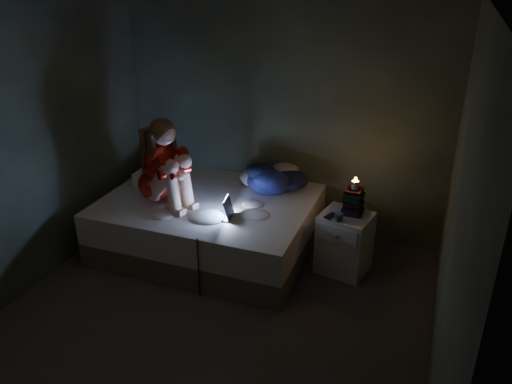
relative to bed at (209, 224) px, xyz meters
The scene contains 15 objects.
floor 1.25m from the bed, 64.82° to the right, with size 3.60×3.80×0.02m, color #4E4541.
wall_back 1.39m from the bed, 57.45° to the left, with size 3.60×0.02×2.60m, color #2D2E29.
wall_front 3.22m from the bed, 80.25° to the right, with size 3.60×0.02×2.60m, color #2D2E29.
wall_left 1.97m from the bed, 139.61° to the right, with size 0.02×3.80×2.60m, color #2D2E29.
wall_right 2.76m from the bed, 25.30° to the right, with size 0.02×3.80×2.60m, color #2D2E29.
bed is the anchor object (origin of this frame).
pillow 0.78m from the bed, 165.05° to the left, with size 0.49×0.35×0.14m, color silver.
woman 0.90m from the bed, 155.87° to the right, with size 0.56×0.37×0.91m, color #8F0500, non-canonical shape.
laptop 0.57m from the bed, 54.70° to the right, with size 0.31×0.22×0.22m, color black, non-canonical shape.
clothes_pile 0.82m from the bed, 39.19° to the left, with size 0.54×0.43×0.32m, color navy, non-canonical shape.
nightstand 1.43m from the bed, ahead, with size 0.46×0.41×0.62m, color silver.
book_stack 1.55m from the bed, ahead, with size 0.19×0.25×0.25m, color black, non-canonical shape.
candle 1.60m from the bed, ahead, with size 0.07×0.07×0.08m, color beige.
phone 1.35m from the bed, ahead, with size 0.07×0.14×0.01m, color black.
blue_orb 1.45m from the bed, ahead, with size 0.08×0.08×0.08m, color navy.
Camera 1 is at (1.60, -3.15, 2.83)m, focal length 35.48 mm.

